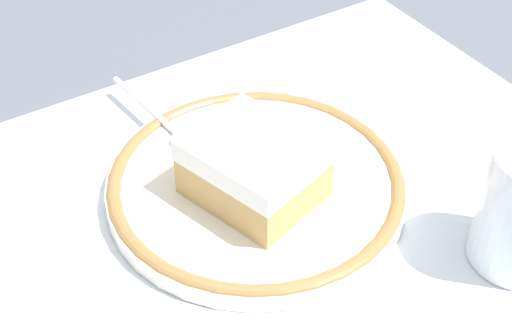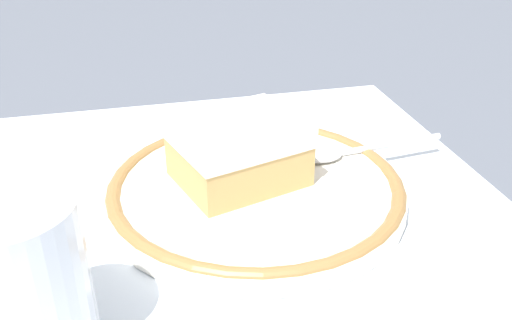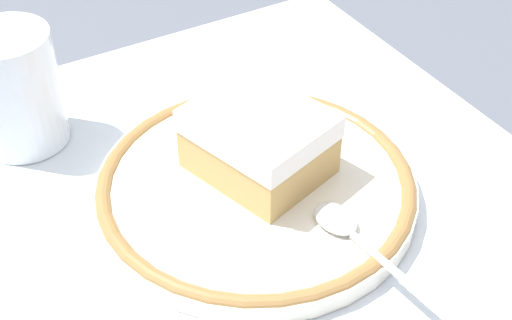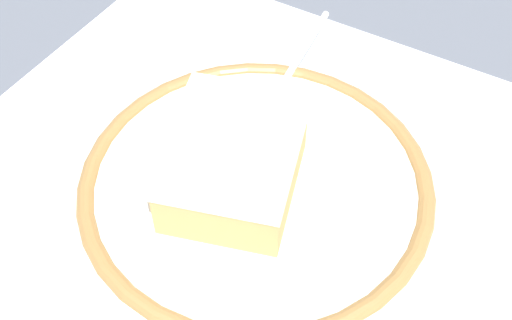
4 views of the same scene
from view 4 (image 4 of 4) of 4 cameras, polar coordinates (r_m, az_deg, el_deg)
name	(u,v)px [view 4 (image 4 of 4)]	position (r m, az deg, el deg)	size (l,w,h in m)	color
ground_plane	(282,242)	(0.40, 2.27, -7.26)	(2.40, 2.40, 0.00)	#4C515B
placemat	(282,242)	(0.40, 2.27, -7.20)	(0.49, 0.43, 0.00)	silver
plate	(256,186)	(0.42, 0.00, -2.29)	(0.23, 0.23, 0.02)	silver
cake_slice	(233,162)	(0.39, -1.99, -0.14)	(0.10, 0.11, 0.05)	tan
spoon	(281,86)	(0.47, 2.22, 6.52)	(0.03, 0.13, 0.01)	silver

